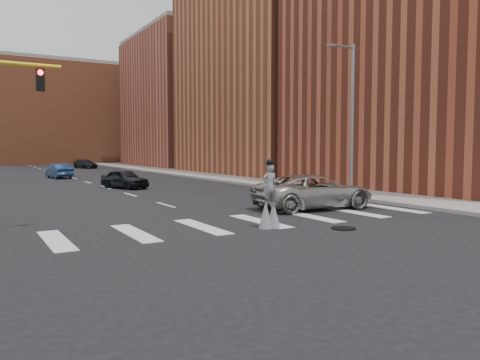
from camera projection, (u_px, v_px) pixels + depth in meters
ground_plane at (245, 228)px, 17.27m from camera, size 160.00×160.00×0.00m
sidewalk_right at (223, 177)px, 45.09m from camera, size 5.00×90.00×0.18m
manhole at (344, 228)px, 17.06m from camera, size 0.90×0.90×0.04m
building_near at (445, 38)px, 34.47m from camera, size 16.00×20.00×22.00m
building_mid at (275, 68)px, 53.35m from camera, size 16.00×22.00×24.00m
building_far at (189, 103)px, 74.15m from camera, size 16.00×22.00×20.00m
building_backdrop at (57, 115)px, 86.84m from camera, size 26.00×14.00×18.00m
streetlight at (351, 115)px, 27.58m from camera, size 2.05×0.20×9.00m
stilt_performer at (270, 203)px, 17.18m from camera, size 0.84×0.56×2.55m
suv_crossing at (314, 192)px, 22.65m from camera, size 6.16×3.19×1.66m
car_near at (125, 179)px, 33.85m from camera, size 2.99×4.36×1.38m
car_mid at (59, 171)px, 45.15m from camera, size 2.03×4.45×1.41m
car_far at (85, 164)px, 66.25m from camera, size 3.01×4.70×1.27m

